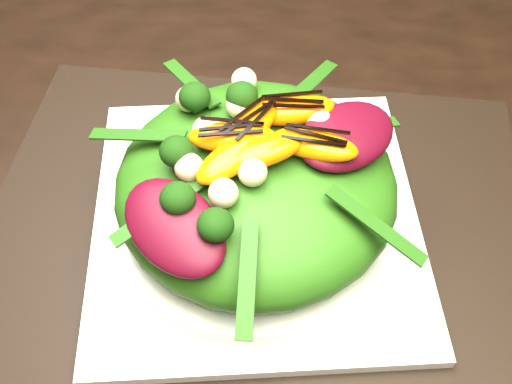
{
  "coord_description": "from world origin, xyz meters",
  "views": [
    {
      "loc": [
        -0.13,
        -0.42,
        1.17
      ],
      "look_at": [
        -0.13,
        -0.14,
        0.8
      ],
      "focal_mm": 42.0,
      "sensor_mm": 36.0,
      "label": 1
    }
  ],
  "objects_px": {
    "placemat": "(256,224)",
    "salad_bowl": "(256,209)",
    "plate_base": "(256,219)",
    "dining_table": "(393,125)",
    "orange_segment": "(235,115)",
    "lettuce_mound": "(256,184)"
  },
  "relations": [
    {
      "from": "placemat",
      "to": "salad_bowl",
      "type": "height_order",
      "value": "salad_bowl"
    },
    {
      "from": "placemat",
      "to": "plate_base",
      "type": "distance_m",
      "value": 0.01
    },
    {
      "from": "plate_base",
      "to": "salad_bowl",
      "type": "bearing_deg",
      "value": 0.0
    },
    {
      "from": "placemat",
      "to": "plate_base",
      "type": "relative_size",
      "value": 1.71
    },
    {
      "from": "dining_table",
      "to": "orange_segment",
      "type": "xyz_separation_m",
      "value": [
        -0.15,
        -0.11,
        0.12
      ]
    },
    {
      "from": "plate_base",
      "to": "lettuce_mound",
      "type": "relative_size",
      "value": 1.22
    },
    {
      "from": "dining_table",
      "to": "salad_bowl",
      "type": "bearing_deg",
      "value": -134.06
    },
    {
      "from": "dining_table",
      "to": "placemat",
      "type": "bearing_deg",
      "value": -134.06
    },
    {
      "from": "plate_base",
      "to": "salad_bowl",
      "type": "distance_m",
      "value": 0.01
    },
    {
      "from": "orange_segment",
      "to": "lettuce_mound",
      "type": "bearing_deg",
      "value": -61.1
    },
    {
      "from": "salad_bowl",
      "to": "lettuce_mound",
      "type": "distance_m",
      "value": 0.03
    },
    {
      "from": "plate_base",
      "to": "orange_segment",
      "type": "bearing_deg",
      "value": 118.9
    },
    {
      "from": "salad_bowl",
      "to": "lettuce_mound",
      "type": "height_order",
      "value": "lettuce_mound"
    },
    {
      "from": "placemat",
      "to": "salad_bowl",
      "type": "xyz_separation_m",
      "value": [
        0.0,
        0.0,
        0.02
      ]
    },
    {
      "from": "orange_segment",
      "to": "dining_table",
      "type": "bearing_deg",
      "value": 35.65
    },
    {
      "from": "placemat",
      "to": "lettuce_mound",
      "type": "height_order",
      "value": "lettuce_mound"
    },
    {
      "from": "plate_base",
      "to": "lettuce_mound",
      "type": "height_order",
      "value": "lettuce_mound"
    },
    {
      "from": "lettuce_mound",
      "to": "plate_base",
      "type": "bearing_deg",
      "value": 0.0
    },
    {
      "from": "plate_base",
      "to": "salad_bowl",
      "type": "relative_size",
      "value": 1.16
    },
    {
      "from": "plate_base",
      "to": "dining_table",
      "type": "bearing_deg",
      "value": 45.94
    },
    {
      "from": "lettuce_mound",
      "to": "orange_segment",
      "type": "xyz_separation_m",
      "value": [
        -0.02,
        0.03,
        0.04
      ]
    },
    {
      "from": "dining_table",
      "to": "plate_base",
      "type": "xyz_separation_m",
      "value": [
        -0.13,
        -0.14,
        0.03
      ]
    }
  ]
}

